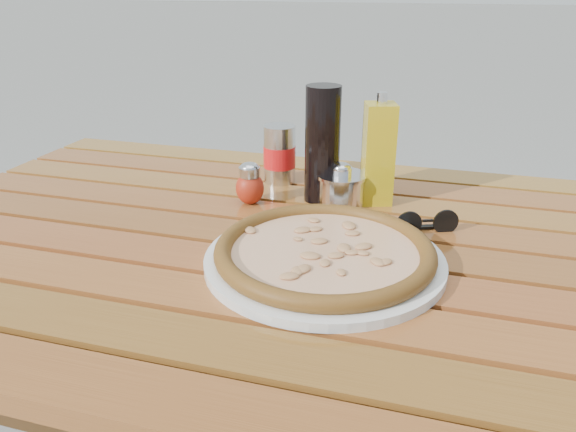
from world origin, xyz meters
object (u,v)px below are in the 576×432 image
(olive_oil_cruet, at_px, (378,153))
(pepper_shaker, at_px, (250,184))
(table, at_px, (285,277))
(plate, at_px, (324,260))
(soda_can, at_px, (279,155))
(sunglasses, at_px, (427,224))
(parmesan_tin, at_px, (341,189))
(oregano_shaker, at_px, (341,184))
(pizza, at_px, (325,251))
(dark_bottle, at_px, (322,145))

(olive_oil_cruet, bearing_deg, pepper_shaker, -161.92)
(table, bearing_deg, plate, -41.68)
(soda_can, distance_m, sunglasses, 0.36)
(table, xyz_separation_m, sunglasses, (0.22, 0.09, 0.09))
(table, relative_size, pepper_shaker, 17.07)
(parmesan_tin, bearing_deg, sunglasses, -27.98)
(plate, relative_size, oregano_shaker, 4.39)
(plate, bearing_deg, soda_can, 117.34)
(table, bearing_deg, soda_can, 108.94)
(table, relative_size, pizza, 3.48)
(pizza, distance_m, oregano_shaker, 0.26)
(table, bearing_deg, sunglasses, 21.43)
(parmesan_tin, bearing_deg, pepper_shaker, -164.52)
(plate, bearing_deg, oregano_shaker, 96.22)
(soda_can, xyz_separation_m, olive_oil_cruet, (0.21, -0.06, 0.04))
(pizza, bearing_deg, table, 138.32)
(olive_oil_cruet, distance_m, sunglasses, 0.18)
(plate, distance_m, sunglasses, 0.22)
(pepper_shaker, xyz_separation_m, oregano_shaker, (0.17, 0.05, 0.00))
(dark_bottle, height_order, parmesan_tin, dark_bottle)
(table, height_order, dark_bottle, dark_bottle)
(plate, bearing_deg, dark_bottle, 104.32)
(soda_can, bearing_deg, olive_oil_cruet, -15.96)
(pizza, bearing_deg, oregano_shaker, 96.22)
(dark_bottle, bearing_deg, pepper_shaker, -155.65)
(pizza, distance_m, soda_can, 0.39)
(parmesan_tin, bearing_deg, oregano_shaker, 132.99)
(dark_bottle, bearing_deg, oregano_shaker, -11.93)
(pepper_shaker, height_order, olive_oil_cruet, olive_oil_cruet)
(parmesan_tin, bearing_deg, pizza, -84.22)
(pepper_shaker, relative_size, soda_can, 0.68)
(dark_bottle, bearing_deg, pizza, -75.68)
(dark_bottle, relative_size, soda_can, 1.83)
(pepper_shaker, bearing_deg, table, -50.17)
(sunglasses, bearing_deg, pepper_shaker, 150.14)
(table, distance_m, pizza, 0.15)
(pepper_shaker, bearing_deg, parmesan_tin, 15.48)
(dark_bottle, bearing_deg, sunglasses, -25.46)
(table, distance_m, pepper_shaker, 0.20)
(pepper_shaker, distance_m, parmesan_tin, 0.17)
(plate, distance_m, dark_bottle, 0.29)
(table, relative_size, plate, 3.89)
(olive_oil_cruet, bearing_deg, sunglasses, -48.31)
(pepper_shaker, height_order, dark_bottle, dark_bottle)
(table, xyz_separation_m, pepper_shaker, (-0.11, 0.13, 0.11))
(table, height_order, olive_oil_cruet, olive_oil_cruet)
(soda_can, xyz_separation_m, sunglasses, (0.32, -0.18, -0.04))
(table, xyz_separation_m, pizza, (0.09, -0.08, 0.10))
(oregano_shaker, relative_size, olive_oil_cruet, 0.39)
(table, distance_m, oregano_shaker, 0.22)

